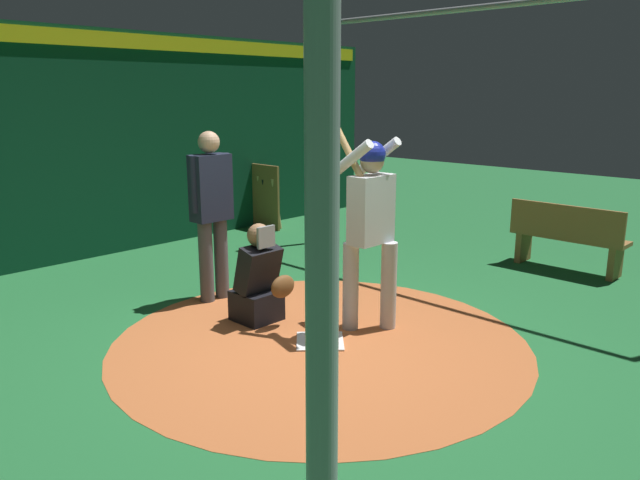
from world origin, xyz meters
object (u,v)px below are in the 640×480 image
at_px(batter, 370,217).
at_px(bat_rack, 260,198).
at_px(umpire, 211,207).
at_px(catcher, 259,283).
at_px(home_plate, 320,341).
at_px(baseball_0, 242,309).
at_px(bench, 567,237).

distance_m(batter, bat_rack, 4.82).
xyz_separation_m(umpire, bat_rack, (-2.46, 2.78, -0.53)).
xyz_separation_m(batter, catcher, (-0.88, -0.59, -0.69)).
distance_m(home_plate, baseball_0, 1.10).
bearing_deg(umpire, baseball_0, -8.45).
height_order(home_plate, catcher, catcher).
height_order(umpire, bat_rack, umpire).
distance_m(home_plate, bench, 3.89).
bearing_deg(catcher, home_plate, 1.53).
height_order(bat_rack, baseball_0, bat_rack).
relative_size(home_plate, bench, 0.30).
bearing_deg(baseball_0, bat_rack, 136.43).
bearing_deg(bat_rack, home_plate, -34.78).
relative_size(home_plate, bat_rack, 0.40).
distance_m(home_plate, bat_rack, 5.03).
height_order(batter, bench, batter).
relative_size(batter, bench, 1.50).
relative_size(umpire, bat_rack, 1.72).
xyz_separation_m(batter, bench, (0.55, 3.25, -0.65)).
xyz_separation_m(bat_rack, bench, (4.74, 0.96, -0.06)).
bearing_deg(batter, home_plate, -98.52).
height_order(batter, bat_rack, batter).
bearing_deg(bench, baseball_0, -114.37).
bearing_deg(baseball_0, bench, 65.63).
height_order(umpire, bench, umpire).
distance_m(umpire, bat_rack, 3.75).
bearing_deg(bat_rack, catcher, -40.96).
bearing_deg(umpire, catcher, -6.34).
distance_m(bench, baseball_0, 4.22).
height_order(batter, catcher, batter).
distance_m(umpire, baseball_0, 1.13).
xyz_separation_m(catcher, bench, (1.43, 3.84, 0.04)).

